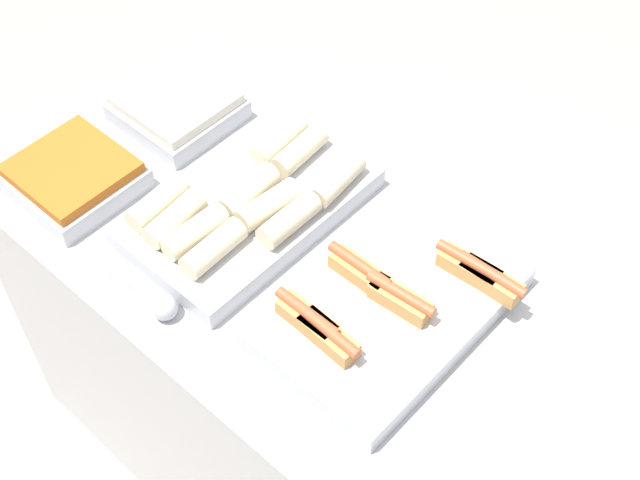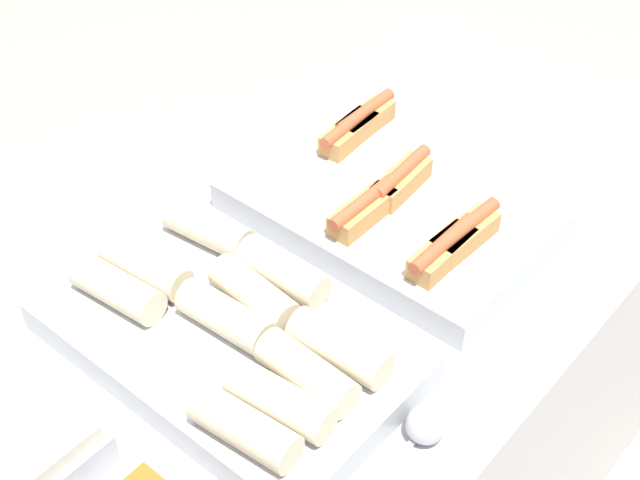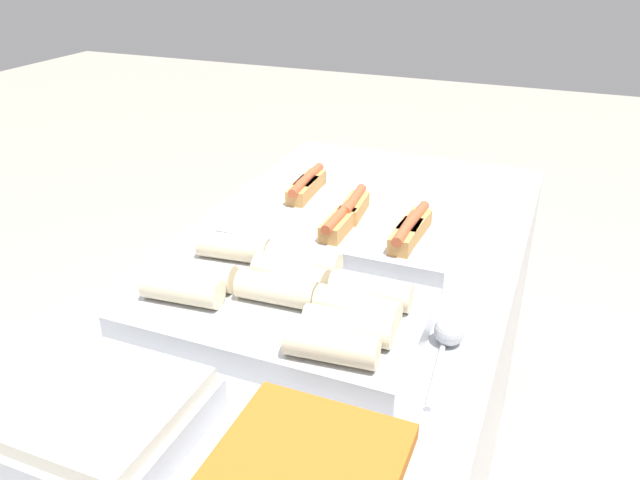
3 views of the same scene
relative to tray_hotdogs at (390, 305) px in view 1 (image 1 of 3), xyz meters
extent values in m
plane|color=#ADA393|center=(-0.13, 0.00, -0.93)|extent=(12.00, 12.00, 0.00)
cube|color=#B7BABF|center=(-0.13, 0.00, -0.48)|extent=(1.55, 0.76, 0.90)
cube|color=#B7BABF|center=(0.00, 0.00, -0.01)|extent=(0.34, 0.50, 0.05)
cube|color=tan|center=(-0.02, -0.15, 0.04)|extent=(0.13, 0.05, 0.04)
cylinder|color=#C15633|center=(-0.02, -0.15, 0.06)|extent=(0.15, 0.03, 0.02)
cube|color=tan|center=(0.02, 0.00, 0.04)|extent=(0.13, 0.05, 0.04)
cylinder|color=#C15633|center=(0.02, 0.00, 0.06)|extent=(0.15, 0.03, 0.02)
cube|color=tan|center=(-0.08, -0.15, 0.04)|extent=(0.13, 0.04, 0.04)
cylinder|color=#C15633|center=(-0.08, -0.15, 0.06)|extent=(0.15, 0.02, 0.02)
cube|color=tan|center=(0.12, 0.15, 0.04)|extent=(0.13, 0.05, 0.04)
cylinder|color=#C15633|center=(0.12, 0.15, 0.06)|extent=(0.15, 0.03, 0.02)
cube|color=tan|center=(0.07, 0.15, 0.04)|extent=(0.13, 0.05, 0.04)
cylinder|color=#C15633|center=(0.07, 0.15, 0.06)|extent=(0.15, 0.03, 0.02)
cube|color=tan|center=(-0.08, 0.00, 0.04)|extent=(0.13, 0.04, 0.04)
cylinder|color=#C15633|center=(-0.08, 0.00, 0.06)|extent=(0.15, 0.02, 0.02)
cube|color=#B7BABF|center=(-0.38, 0.00, -0.01)|extent=(0.31, 0.52, 0.05)
cylinder|color=beige|center=(-0.44, -0.15, 0.04)|extent=(0.07, 0.15, 0.05)
cylinder|color=beige|center=(-0.33, 0.00, 0.04)|extent=(0.07, 0.15, 0.05)
cylinder|color=beige|center=(-0.27, 0.15, 0.04)|extent=(0.07, 0.15, 0.05)
cylinder|color=beige|center=(-0.50, -0.15, 0.04)|extent=(0.06, 0.15, 0.05)
cylinder|color=beige|center=(-0.33, -0.15, 0.04)|extent=(0.06, 0.15, 0.05)
cylinder|color=beige|center=(-0.39, -0.15, 0.04)|extent=(0.06, 0.15, 0.05)
cylinder|color=beige|center=(-0.44, 0.15, 0.04)|extent=(0.06, 0.15, 0.05)
cylinder|color=beige|center=(-0.38, 0.00, 0.04)|extent=(0.06, 0.15, 0.05)
cylinder|color=beige|center=(-0.39, 0.16, 0.04)|extent=(0.06, 0.15, 0.05)
cylinder|color=beige|center=(-0.27, 0.00, 0.04)|extent=(0.05, 0.14, 0.05)
cube|color=#B7BABF|center=(-0.72, -0.20, -0.01)|extent=(0.25, 0.24, 0.05)
cube|color=#B7601E|center=(-0.72, -0.20, 0.03)|extent=(0.23, 0.22, 0.02)
cube|color=#B7BABF|center=(-0.72, 0.10, -0.01)|extent=(0.25, 0.24, 0.05)
cube|color=silver|center=(-0.72, 0.10, 0.03)|extent=(0.23, 0.22, 0.02)
cylinder|color=#B2B5BA|center=(-0.41, -0.30, -0.03)|extent=(0.18, 0.02, 0.01)
sphere|color=#B2B5BA|center=(-0.32, -0.30, -0.01)|extent=(0.05, 0.05, 0.05)
camera|label=1|loc=(0.58, -0.83, 1.40)|focal=50.00mm
camera|label=2|loc=(-0.94, -0.64, 0.93)|focal=50.00mm
camera|label=3|loc=(-1.22, -0.42, 0.61)|focal=35.00mm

